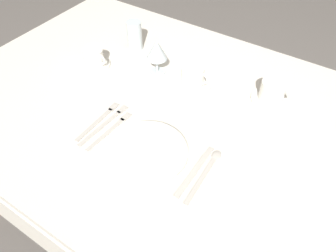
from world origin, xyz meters
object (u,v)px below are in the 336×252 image
Objects in this scene: dinner_plate at (147,152)px; wine_glass_centre at (157,51)px; fork_salad at (100,120)px; coffee_cup_far at (193,76)px; fork_outer at (111,130)px; coffee_cup_left at (273,91)px; fork_inner at (106,124)px; coffee_cup_right at (94,57)px; drink_tumbler at (135,37)px; dinner_knife at (194,172)px; spoon_soup at (207,170)px.

dinner_plate is 0.42m from wine_glass_centre.
coffee_cup_far reaches higher than fork_salad.
coffee_cup_left is at bearing 47.93° from fork_outer.
fork_outer is 1.84× the size of coffee_cup_left.
wine_glass_centre reaches higher than fork_inner.
coffee_cup_far reaches higher than coffee_cup_right.
coffee_cup_left is at bearing -0.55° from drink_tumbler.
dinner_knife is at bearing -21.83° from coffee_cup_right.
fork_salad is 0.95× the size of spoon_soup.
dinner_plate is 0.19m from fork_inner.
fork_salad is 0.98× the size of dinner_knife.
fork_outer is 2.05× the size of coffee_cup_right.
spoon_soup reaches higher than fork_salad.
fork_salad is at bearing -137.38° from coffee_cup_left.
dinner_plate is at bearing -6.59° from fork_outer.
coffee_cup_far is (-0.24, 0.32, 0.04)m from spoon_soup.
drink_tumbler is (-0.16, 0.42, 0.05)m from fork_salad.
spoon_soup is at bearing -35.19° from drink_tumbler.
spoon_soup is at bearing 47.05° from dinner_knife.
fork_inner is 1.04× the size of spoon_soup.
fork_outer is 0.36m from coffee_cup_far.
fork_salad is 0.61m from coffee_cup_left.
dinner_knife is at bearing -99.43° from coffee_cup_left.
dinner_plate is 1.24× the size of fork_outer.
fork_inner is 0.34m from coffee_cup_right.
dinner_knife is 1.94× the size of coffee_cup_far.
wine_glass_centre reaches higher than spoon_soup.
dinner_knife is 1.48× the size of wine_glass_centre.
wine_glass_centre is (-0.02, 0.33, 0.10)m from fork_inner.
dinner_plate is at bearing -82.19° from coffee_cup_far.
fork_salad is at bearing 177.87° from dinner_knife.
coffee_cup_far is 0.34m from drink_tumbler.
dinner_knife is at bearing 6.64° from dinner_plate.
fork_inner is at bearing -135.26° from coffee_cup_left.
coffee_cup_far is at bearing 67.24° from fork_inner.
coffee_cup_left is 0.29m from coffee_cup_far.
coffee_cup_far reaches higher than dinner_knife.
wine_glass_centre reaches higher than fork_outer.
dinner_knife is (0.38, -0.01, 0.00)m from fork_salad.
dinner_knife is (0.16, 0.02, -0.01)m from dinner_plate.
spoon_soup is 0.51m from wine_glass_centre.
drink_tumbler is (0.06, 0.19, 0.01)m from coffee_cup_right.
fork_outer is 0.31m from dinner_knife.
wine_glass_centre reaches higher than fork_salad.
dinner_plate is 2.33× the size of coffee_cup_far.
spoon_soup is 0.70m from drink_tumbler.
coffee_cup_left is 0.90× the size of drink_tumbler.
drink_tumbler is at bearing 117.64° from fork_outer.
coffee_cup_left reaches higher than spoon_soup.
fork_salad is at bearing 173.88° from fork_inner.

